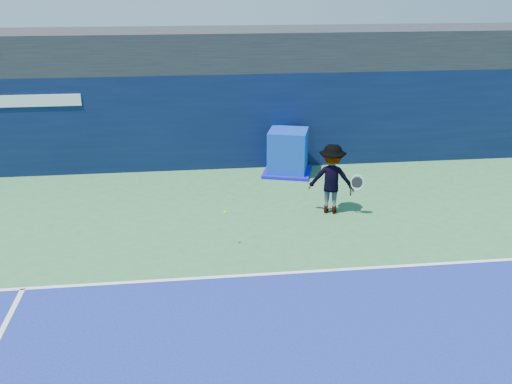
# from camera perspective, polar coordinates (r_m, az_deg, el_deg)

# --- Properties ---
(ground) EXTENTS (80.00, 80.00, 0.00)m
(ground) POSITION_cam_1_polar(r_m,az_deg,el_deg) (9.50, 4.49, -16.95)
(ground) COLOR #326F3E
(ground) RESTS_ON ground
(baseline) EXTENTS (24.00, 0.10, 0.01)m
(baseline) POSITION_cam_1_polar(r_m,az_deg,el_deg) (11.96, 1.69, -8.17)
(baseline) COLOR white
(baseline) RESTS_ON ground
(stadium_band) EXTENTS (36.00, 3.00, 1.20)m
(stadium_band) POSITION_cam_1_polar(r_m,az_deg,el_deg) (19.04, -2.11, 14.17)
(stadium_band) COLOR black
(stadium_band) RESTS_ON back_wall_assembly
(back_wall_assembly) EXTENTS (36.00, 1.03, 3.00)m
(back_wall_assembly) POSITION_cam_1_polar(r_m,az_deg,el_deg) (18.42, -1.77, 7.31)
(back_wall_assembly) COLOR #091434
(back_wall_assembly) RESTS_ON ground
(equipment_cart) EXTENTS (1.79, 1.79, 1.38)m
(equipment_cart) POSITION_cam_1_polar(r_m,az_deg,el_deg) (17.75, 3.20, 3.84)
(equipment_cart) COLOR #0C31AA
(equipment_cart) RESTS_ON ground
(tennis_player) EXTENTS (1.42, 1.00, 1.83)m
(tennis_player) POSITION_cam_1_polar(r_m,az_deg,el_deg) (14.77, 7.58, 1.31)
(tennis_player) COLOR silver
(tennis_player) RESTS_ON ground
(tennis_ball) EXTENTS (0.07, 0.07, 0.07)m
(tennis_ball) POSITION_cam_1_polar(r_m,az_deg,el_deg) (12.79, -3.10, -2.04)
(tennis_ball) COLOR #BCDF18
(tennis_ball) RESTS_ON ground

